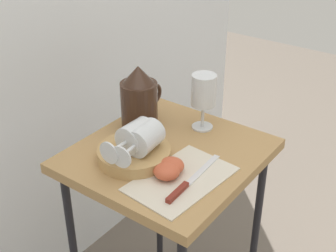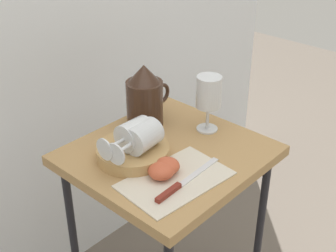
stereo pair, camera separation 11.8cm
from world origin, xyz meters
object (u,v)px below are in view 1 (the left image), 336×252
object	(u,v)px
apple_half_left	(167,171)
wine_glass_tipped_near	(135,136)
table	(168,175)
pitcher	(139,102)
wine_glass_upright	(204,93)
knife	(187,184)
basket_tray	(134,154)
apple_half_right	(171,166)
wine_glass_tipped_far	(144,138)

from	to	relation	value
apple_half_left	wine_glass_tipped_near	bearing A→B (deg)	80.73
table	pitcher	xyz separation A→B (m)	(0.07, 0.16, 0.16)
wine_glass_tipped_near	apple_half_left	size ratio (longest dim) A/B	2.21
wine_glass_upright	apple_half_left	distance (m)	0.30
wine_glass_tipped_near	knife	distance (m)	0.19
table	knife	distance (m)	0.19
basket_tray	knife	size ratio (longest dim) A/B	0.81
table	wine_glass_tipped_near	distance (m)	0.18
table	wine_glass_upright	xyz separation A→B (m)	(0.17, -0.01, 0.20)
wine_glass_upright	apple_half_left	size ratio (longest dim) A/B	2.55
wine_glass_upright	apple_half_left	world-z (taller)	wine_glass_upright
basket_tray	wine_glass_tipped_near	bearing A→B (deg)	-73.13
wine_glass_tipped_near	knife	bearing A→B (deg)	-95.91
basket_tray	wine_glass_upright	distance (m)	0.28
table	apple_half_right	bearing A→B (deg)	-139.27
knife	wine_glass_tipped_near	bearing A→B (deg)	84.09
apple_half_left	knife	xyz separation A→B (m)	(0.00, -0.06, -0.01)
basket_tray	pitcher	world-z (taller)	pitcher
wine_glass_upright	wine_glass_tipped_near	xyz separation A→B (m)	(-0.26, 0.05, -0.04)
wine_glass_upright	knife	distance (m)	0.32
apple_half_left	apple_half_right	size ratio (longest dim) A/B	1.00
apple_half_left	wine_glass_upright	bearing A→B (deg)	14.14
pitcher	wine_glass_tipped_far	bearing A→B (deg)	-137.48
pitcher	wine_glass_upright	xyz separation A→B (m)	(0.10, -0.16, 0.04)
pitcher	wine_glass_tipped_near	world-z (taller)	pitcher
pitcher	apple_half_left	distance (m)	0.29
apple_half_left	knife	size ratio (longest dim) A/B	0.28
wine_glass_tipped_far	basket_tray	bearing A→B (deg)	106.14
wine_glass_tipped_far	apple_half_left	size ratio (longest dim) A/B	2.38
table	apple_half_left	xyz separation A→B (m)	(-0.11, -0.07, 0.10)
table	wine_glass_tipped_far	size ratio (longest dim) A/B	4.54
basket_tray	wine_glass_upright	xyz separation A→B (m)	(0.26, -0.05, 0.10)
apple_half_left	apple_half_right	xyz separation A→B (m)	(0.03, 0.01, 0.00)
wine_glass_tipped_near	wine_glass_upright	bearing A→B (deg)	-10.64
pitcher	basket_tray	bearing A→B (deg)	-145.39
pitcher	wine_glass_tipped_far	size ratio (longest dim) A/B	1.21
basket_tray	pitcher	bearing A→B (deg)	34.61
basket_tray	apple_half_right	world-z (taller)	apple_half_right
basket_tray	wine_glass_tipped_far	xyz separation A→B (m)	(0.01, -0.03, 0.06)
wine_glass_tipped_far	apple_half_left	world-z (taller)	wine_glass_tipped_far
pitcher	apple_half_left	world-z (taller)	pitcher
wine_glass_upright	pitcher	bearing A→B (deg)	122.23
wine_glass_tipped_near	apple_half_right	xyz separation A→B (m)	(0.01, -0.11, -0.05)
pitcher	wine_glass_tipped_near	xyz separation A→B (m)	(-0.15, -0.11, -0.00)
wine_glass_upright	wine_glass_tipped_far	size ratio (longest dim) A/B	1.07
basket_tray	knife	xyz separation A→B (m)	(-0.02, -0.18, -0.01)
wine_glass_tipped_near	apple_half_left	distance (m)	0.13
pitcher	table	bearing A→B (deg)	-113.36
wine_glass_tipped_far	pitcher	bearing A→B (deg)	42.52
wine_glass_upright	basket_tray	bearing A→B (deg)	168.35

